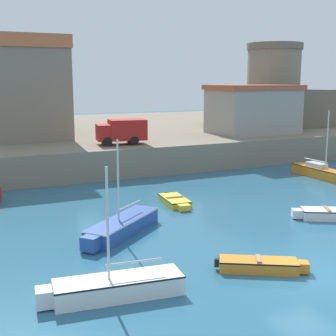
{
  "coord_description": "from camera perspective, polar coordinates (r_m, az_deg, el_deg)",
  "views": [
    {
      "loc": [
        -13.3,
        -14.53,
        8.11
      ],
      "look_at": [
        0.43,
        14.92,
        2.0
      ],
      "focal_mm": 50.0,
      "sensor_mm": 36.0,
      "label": 1
    }
  ],
  "objects": [
    {
      "name": "sailboat_white_3",
      "position": [
        18.35,
        -6.47,
        -14.15
      ],
      "size": [
        5.59,
        1.95,
        5.06
      ],
      "color": "white",
      "rests_on": "ground"
    },
    {
      "name": "ground_plane",
      "position": [
        21.31,
        16.51,
        -12.19
      ],
      "size": [
        200.0,
        200.0,
        0.0
      ],
      "primitive_type": "plane",
      "color": "#28607F"
    },
    {
      "name": "dinghy_yellow_1",
      "position": [
        31.1,
        0.88,
        -4.02
      ],
      "size": [
        1.7,
        3.76,
        0.51
      ],
      "color": "yellow",
      "rests_on": "ground"
    },
    {
      "name": "quay_seawall",
      "position": [
        57.84,
        -11.54,
        3.63
      ],
      "size": [
        120.0,
        40.0,
        2.51
      ],
      "primitive_type": "cube",
      "color": "gray",
      "rests_on": "ground"
    },
    {
      "name": "dinghy_orange_5",
      "position": [
        20.96,
        11.19,
        -11.49
      ],
      "size": [
        3.68,
        2.61,
        0.6
      ],
      "color": "orange",
      "rests_on": "ground"
    },
    {
      "name": "sailboat_orange_4",
      "position": [
        41.34,
        18.25,
        -0.49
      ],
      "size": [
        1.27,
        6.64,
        5.72
      ],
      "color": "orange",
      "rests_on": "ground"
    },
    {
      "name": "fortress",
      "position": [
        61.3,
        12.64,
        8.31
      ],
      "size": [
        12.3,
        12.3,
        10.11
      ],
      "color": "#685E4F",
      "rests_on": "quay_seawall"
    },
    {
      "name": "harbor_shed_mid_row",
      "position": [
        50.9,
        10.29,
        7.08
      ],
      "size": [
        8.93,
        6.4,
        5.12
      ],
      "color": "gray",
      "rests_on": "quay_seawall"
    },
    {
      "name": "sailboat_blue_7",
      "position": [
        25.25,
        -5.68,
        -7.04
      ],
      "size": [
        5.44,
        4.79,
        5.13
      ],
      "color": "#284C9E",
      "rests_on": "ground"
    },
    {
      "name": "dinghy_white_2",
      "position": [
        29.4,
        18.55,
        -5.29
      ],
      "size": [
        3.56,
        2.6,
        0.66
      ],
      "color": "white",
      "rests_on": "ground"
    },
    {
      "name": "truck_on_quay",
      "position": [
        41.62,
        -5.66,
        4.55
      ],
      "size": [
        4.55,
        2.7,
        2.2
      ],
      "color": "#AD1E19",
      "rests_on": "quay_seawall"
    }
  ]
}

